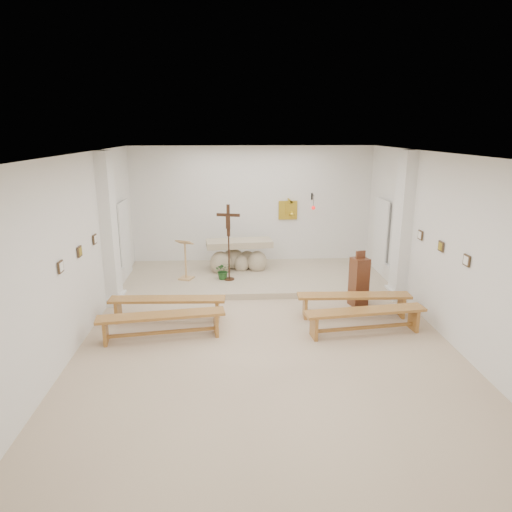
{
  "coord_description": "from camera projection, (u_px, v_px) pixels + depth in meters",
  "views": [
    {
      "loc": [
        -0.63,
        -8.22,
        3.9
      ],
      "look_at": [
        -0.08,
        1.6,
        1.19
      ],
      "focal_mm": 32.0,
      "sensor_mm": 36.0,
      "label": 1
    }
  ],
  "objects": [
    {
      "name": "wall_back",
      "position": [
        252.0,
        207.0,
        13.33
      ],
      "size": [
        7.0,
        0.02,
        3.5
      ],
      "primitive_type": "cube",
      "color": "white",
      "rests_on": "ground"
    },
    {
      "name": "crucifix_stand",
      "position": [
        229.0,
        237.0,
        11.59
      ],
      "size": [
        0.59,
        0.26,
        1.98
      ],
      "rotation": [
        0.0,
        0.0,
        -0.23
      ],
      "color": "#342010",
      "rests_on": "sanctuary_platform"
    },
    {
      "name": "pilaster_left",
      "position": [
        109.0,
        230.0,
        10.26
      ],
      "size": [
        0.26,
        0.55,
        3.5
      ],
      "primitive_type": "cube",
      "color": "white",
      "rests_on": "ground"
    },
    {
      "name": "gold_wall_relief",
      "position": [
        288.0,
        210.0,
        13.38
      ],
      "size": [
        0.55,
        0.04,
        0.55
      ],
      "primitive_type": "cube",
      "color": "gold",
      "rests_on": "wall_back"
    },
    {
      "name": "station_frame_left_front",
      "position": [
        61.0,
        267.0,
        7.57
      ],
      "size": [
        0.03,
        0.2,
        0.2
      ],
      "primitive_type": "cube",
      "color": "#42301D",
      "rests_on": "wall_left"
    },
    {
      "name": "pilaster_right",
      "position": [
        402.0,
        226.0,
        10.63
      ],
      "size": [
        0.26,
        0.55,
        3.5
      ],
      "primitive_type": "cube",
      "color": "white",
      "rests_on": "ground"
    },
    {
      "name": "bench_left_second",
      "position": [
        162.0,
        320.0,
        8.76
      ],
      "size": [
        2.46,
        0.71,
        0.51
      ],
      "rotation": [
        0.0,
        0.0,
        0.14
      ],
      "color": "#AB7231",
      "rests_on": "ground"
    },
    {
      "name": "lectern",
      "position": [
        185.0,
        259.0,
        11.8
      ],
      "size": [
        0.47,
        0.43,
        1.1
      ],
      "rotation": [
        0.0,
        0.0,
        -0.36
      ],
      "color": "tan",
      "rests_on": "sanctuary_platform"
    },
    {
      "name": "bench_right_front",
      "position": [
        354.0,
        300.0,
        9.81
      ],
      "size": [
        2.44,
        0.47,
        0.51
      ],
      "rotation": [
        0.0,
        0.0,
        -0.03
      ],
      "color": "#AB7231",
      "rests_on": "ground"
    },
    {
      "name": "ceiling",
      "position": [
        266.0,
        155.0,
        8.06
      ],
      "size": [
        7.0,
        10.0,
        0.02
      ],
      "primitive_type": "cube",
      "color": "silver",
      "rests_on": "wall_back"
    },
    {
      "name": "radiator_right",
      "position": [
        390.0,
        277.0,
        11.7
      ],
      "size": [
        0.1,
        0.85,
        0.52
      ],
      "primitive_type": "cube",
      "color": "silver",
      "rests_on": "ground"
    },
    {
      "name": "donation_pedestal",
      "position": [
        359.0,
        282.0,
        10.42
      ],
      "size": [
        0.43,
        0.43,
        1.3
      ],
      "rotation": [
        0.0,
        0.0,
        0.29
      ],
      "color": "brown",
      "rests_on": "ground"
    },
    {
      "name": "station_frame_right_mid",
      "position": [
        441.0,
        246.0,
        8.91
      ],
      "size": [
        0.03,
        0.2,
        0.2
      ],
      "primitive_type": "cube",
      "color": "#42301D",
      "rests_on": "wall_right"
    },
    {
      "name": "altar",
      "position": [
        238.0,
        257.0,
        12.67
      ],
      "size": [
        1.86,
        0.88,
        0.93
      ],
      "rotation": [
        0.0,
        0.0,
        0.1
      ],
      "color": "tan",
      "rests_on": "sanctuary_platform"
    },
    {
      "name": "station_frame_left_mid",
      "position": [
        80.0,
        251.0,
        8.53
      ],
      "size": [
        0.03,
        0.2,
        0.2
      ],
      "primitive_type": "cube",
      "color": "#42301D",
      "rests_on": "wall_left"
    },
    {
      "name": "sanctuary_lamp",
      "position": [
        313.0,
        206.0,
        13.13
      ],
      "size": [
        0.11,
        0.36,
        0.44
      ],
      "color": "black",
      "rests_on": "wall_back"
    },
    {
      "name": "wall_right",
      "position": [
        447.0,
        247.0,
        8.71
      ],
      "size": [
        0.02,
        10.0,
        3.5
      ],
      "primitive_type": "cube",
      "color": "white",
      "rests_on": "ground"
    },
    {
      "name": "bench_right_second",
      "position": [
        365.0,
        316.0,
        8.98
      ],
      "size": [
        2.46,
        0.68,
        0.51
      ],
      "rotation": [
        0.0,
        0.0,
        0.12
      ],
      "color": "#AB7231",
      "rests_on": "ground"
    },
    {
      "name": "station_frame_right_rear",
      "position": [
        420.0,
        235.0,
        9.87
      ],
      "size": [
        0.03,
        0.2,
        0.2
      ],
      "primitive_type": "cube",
      "color": "#42301D",
      "rests_on": "wall_right"
    },
    {
      "name": "potted_plant",
      "position": [
        223.0,
        271.0,
        11.89
      ],
      "size": [
        0.48,
        0.43,
        0.46
      ],
      "primitive_type": "imported",
      "rotation": [
        0.0,
        0.0,
        0.2
      ],
      "color": "#224F1F",
      "rests_on": "sanctuary_platform"
    },
    {
      "name": "sanctuary_platform",
      "position": [
        255.0,
        277.0,
        12.34
      ],
      "size": [
        6.98,
        3.0,
        0.15
      ],
      "primitive_type": "cube",
      "color": "tan",
      "rests_on": "ground"
    },
    {
      "name": "ground",
      "position": [
        265.0,
        336.0,
        8.99
      ],
      "size": [
        7.0,
        10.0,
        0.0
      ],
      "primitive_type": "cube",
      "color": "#C9B191",
      "rests_on": "ground"
    },
    {
      "name": "radiator_left",
      "position": [
        119.0,
        282.0,
        11.33
      ],
      "size": [
        0.1,
        0.85,
        0.52
      ],
      "primitive_type": "cube",
      "color": "silver",
      "rests_on": "ground"
    },
    {
      "name": "station_frame_right_front",
      "position": [
        467.0,
        260.0,
        7.95
      ],
      "size": [
        0.03,
        0.2,
        0.2
      ],
      "primitive_type": "cube",
      "color": "#42301D",
      "rests_on": "wall_right"
    },
    {
      "name": "bench_left_front",
      "position": [
        168.0,
        304.0,
        9.6
      ],
      "size": [
        2.44,
        0.48,
        0.51
      ],
      "rotation": [
        0.0,
        0.0,
        -0.04
      ],
      "color": "#AB7231",
      "rests_on": "ground"
    },
    {
      "name": "station_frame_left_rear",
      "position": [
        95.0,
        239.0,
        9.5
      ],
      "size": [
        0.03,
        0.2,
        0.2
      ],
      "primitive_type": "cube",
      "color": "#42301D",
      "rests_on": "wall_left"
    },
    {
      "name": "wall_left",
      "position": [
        75.0,
        253.0,
        8.33
      ],
      "size": [
        0.02,
        10.0,
        3.5
      ],
      "primitive_type": "cube",
      "color": "white",
      "rests_on": "ground"
    }
  ]
}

